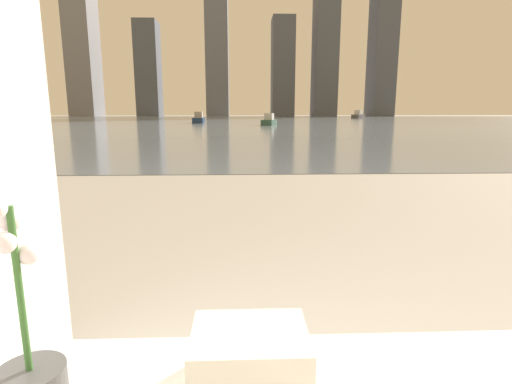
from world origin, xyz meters
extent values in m
cylinder|color=#38662D|center=(-0.56, 0.71, 0.77)|extent=(0.01, 0.01, 0.30)
sphere|color=silver|center=(-0.58, 0.73, 0.90)|extent=(0.04, 0.04, 0.04)
sphere|color=silver|center=(-0.57, 0.70, 0.86)|extent=(0.04, 0.04, 0.04)
sphere|color=silver|center=(-0.55, 0.73, 0.83)|extent=(0.04, 0.04, 0.04)
cube|color=silver|center=(-0.17, 0.78, 0.55)|extent=(0.23, 0.18, 0.04)
cube|color=silver|center=(-0.17, 0.78, 0.59)|extent=(0.23, 0.18, 0.04)
cube|color=silver|center=(-0.17, 0.78, 0.63)|extent=(0.23, 0.18, 0.04)
cube|color=slate|center=(0.00, 62.00, 0.01)|extent=(180.00, 110.00, 0.01)
cube|color=#335647|center=(2.30, 34.67, 0.24)|extent=(1.59, 2.83, 0.47)
cube|color=silver|center=(2.30, 34.67, 0.75)|extent=(0.91, 1.15, 0.54)
cube|color=#4C4C51|center=(21.78, 74.70, 0.36)|extent=(3.39, 4.15, 0.71)
cube|color=silver|center=(21.78, 74.70, 1.12)|extent=(1.68, 1.83, 0.81)
cube|color=navy|center=(-4.45, 42.13, 0.28)|extent=(1.07, 3.08, 0.54)
cube|color=#B2A893|center=(-4.45, 42.13, 0.86)|extent=(0.77, 1.16, 0.62)
cube|color=#4C515B|center=(-25.91, 118.00, 12.94)|extent=(6.19, 7.72, 25.89)
cube|color=slate|center=(-6.49, 118.00, 18.75)|extent=(6.24, 7.83, 37.50)
cube|color=#4C515B|center=(12.06, 118.00, 13.56)|extent=(6.20, 8.14, 27.12)
cube|color=#4C515B|center=(24.09, 118.00, 25.64)|extent=(6.16, 9.32, 51.28)
camera|label=1|loc=(-0.18, 0.06, 1.08)|focal=28.00mm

